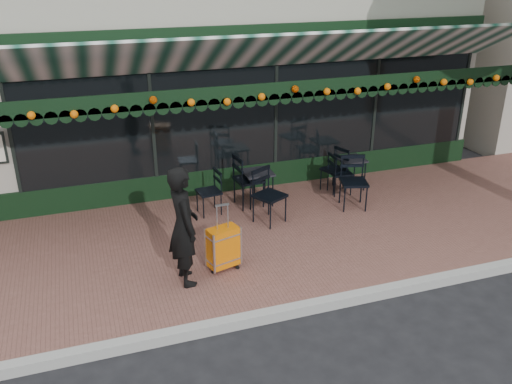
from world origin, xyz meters
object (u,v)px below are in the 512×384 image
object	(u,v)px
cafe_table_a	(351,162)
chair_b_front	(270,196)
chair_a_front	(354,183)
chair_b_left	(209,192)
chair_a_left	(334,170)
suitcase	(223,248)
woman	(183,226)
chair_b_right	(249,180)
cafe_table_b	(258,175)
chair_a_right	(340,173)

from	to	relation	value
cafe_table_a	chair_b_front	world-z (taller)	chair_b_front
cafe_table_a	chair_a_front	xyz separation A→B (m)	(-0.39, -0.85, -0.07)
chair_b_left	chair_a_left	bearing A→B (deg)	88.64
suitcase	chair_b_front	bearing A→B (deg)	30.63
woman	suitcase	size ratio (longest dim) A/B	1.67
chair_a_left	cafe_table_a	bearing A→B (deg)	71.48
suitcase	chair_b_front	distance (m)	1.73
chair_b_left	chair_a_front	bearing A→B (deg)	70.41
woman	chair_b_front	world-z (taller)	woman
woman	chair_b_right	xyz separation A→B (m)	(1.67, 2.19, -0.37)
cafe_table_a	cafe_table_b	xyz separation A→B (m)	(-2.01, -0.12, 0.01)
woman	chair_b_front	bearing A→B (deg)	-57.15
suitcase	chair_a_left	distance (m)	3.61
cafe_table_a	chair_b_right	xyz separation A→B (m)	(-2.19, -0.13, -0.06)
chair_b_front	cafe_table_a	bearing A→B (deg)	-3.84
chair_a_right	chair_b_right	xyz separation A→B (m)	(-1.88, 0.03, 0.09)
cafe_table_b	chair_b_front	bearing A→B (deg)	-94.20
chair_a_left	chair_b_front	world-z (taller)	chair_b_front
suitcase	cafe_table_b	bearing A→B (deg)	42.96
woman	cafe_table_a	distance (m)	4.51
cafe_table_b	chair_b_right	size ratio (longest dim) A/B	0.64
chair_a_left	cafe_table_b	bearing A→B (deg)	-106.02
chair_a_right	chair_b_front	world-z (taller)	chair_b_front
woman	cafe_table_b	size ratio (longest dim) A/B	2.71
chair_a_left	chair_b_right	bearing A→B (deg)	-106.20
suitcase	chair_b_front	size ratio (longest dim) A/B	1.07
cafe_table_a	chair_a_front	distance (m)	0.94
suitcase	chair_a_left	bearing A→B (deg)	21.13
cafe_table_b	chair_b_right	bearing A→B (deg)	-177.80
woman	chair_a_left	bearing A→B (deg)	-61.47
chair_a_left	chair_b_left	distance (m)	2.63
chair_a_left	chair_b_right	size ratio (longest dim) A/B	0.86
chair_a_right	chair_a_front	xyz separation A→B (m)	(-0.07, -0.69, 0.07)
suitcase	chair_a_right	size ratio (longest dim) A/B	1.25
chair_a_right	chair_a_front	bearing A→B (deg)	176.58
chair_a_left	chair_b_front	distance (m)	1.93
chair_b_right	chair_b_front	xyz separation A→B (m)	(0.12, -0.80, -0.01)
cafe_table_b	chair_b_front	world-z (taller)	chair_b_front
woman	chair_b_front	distance (m)	2.30
suitcase	chair_b_left	size ratio (longest dim) A/B	1.27
cafe_table_a	chair_b_left	bearing A→B (deg)	-175.43
cafe_table_b	chair_a_right	bearing A→B (deg)	-1.26
cafe_table_b	chair_b_left	distance (m)	1.00
suitcase	cafe_table_a	xyz separation A→B (m)	(3.25, 2.17, 0.22)
chair_a_left	chair_a_right	size ratio (longest dim) A/B	1.04
cafe_table_b	chair_b_left	size ratio (longest dim) A/B	0.78
chair_a_front	chair_b_front	size ratio (longest dim) A/B	1.00
chair_b_front	chair_a_front	bearing A→B (deg)	-25.36
chair_a_front	chair_b_front	bearing A→B (deg)	-161.99
chair_b_front	chair_a_left	bearing A→B (deg)	0.41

